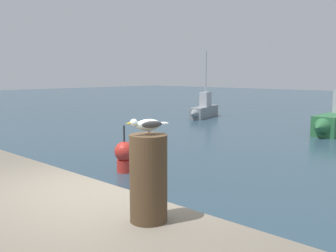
{
  "coord_description": "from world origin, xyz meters",
  "views": [
    {
      "loc": [
        3.37,
        -2.74,
        2.76
      ],
      "look_at": [
        1.0,
        -0.23,
        2.29
      ],
      "focal_mm": 41.14,
      "sensor_mm": 36.0,
      "label": 1
    }
  ],
  "objects_px": {
    "channel_buoy": "(124,155)",
    "mooring_post": "(148,178)",
    "boat_grey": "(203,110)",
    "seagull": "(147,124)"
  },
  "relations": [
    {
      "from": "mooring_post",
      "to": "channel_buoy",
      "type": "bearing_deg",
      "value": 141.46
    },
    {
      "from": "boat_grey",
      "to": "channel_buoy",
      "type": "relative_size",
      "value": 3.11
    },
    {
      "from": "seagull",
      "to": "boat_grey",
      "type": "distance_m",
      "value": 20.96
    },
    {
      "from": "mooring_post",
      "to": "boat_grey",
      "type": "relative_size",
      "value": 0.19
    },
    {
      "from": "boat_grey",
      "to": "channel_buoy",
      "type": "bearing_deg",
      "value": -61.1
    },
    {
      "from": "mooring_post",
      "to": "seagull",
      "type": "xyz_separation_m",
      "value": [
        -0.0,
        -0.01,
        0.48
      ]
    },
    {
      "from": "mooring_post",
      "to": "seagull",
      "type": "height_order",
      "value": "seagull"
    },
    {
      "from": "mooring_post",
      "to": "channel_buoy",
      "type": "xyz_separation_m",
      "value": [
        -5.78,
        4.6,
        -1.38
      ]
    },
    {
      "from": "mooring_post",
      "to": "boat_grey",
      "type": "height_order",
      "value": "boat_grey"
    },
    {
      "from": "channel_buoy",
      "to": "mooring_post",
      "type": "bearing_deg",
      "value": -38.54
    }
  ]
}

